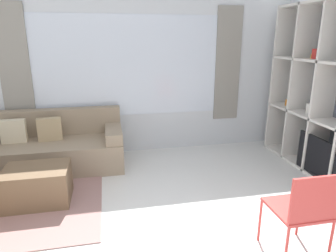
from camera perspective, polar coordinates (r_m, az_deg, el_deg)
wall_back at (r=5.00m, az=-7.52°, el=10.15°), size 6.75×0.11×2.70m
area_rug at (r=4.05m, az=-27.79°, el=-13.41°), size 2.08×1.74×0.01m
shelving_unit at (r=4.70m, az=28.04°, el=5.45°), size 0.39×2.17×2.38m
couch_main at (r=4.83m, az=-21.32°, el=-3.97°), size 2.08×0.89×0.83m
ottoman at (r=3.93m, az=-23.57°, el=-10.30°), size 0.74×0.56×0.44m
folding_chair at (r=2.86m, az=24.38°, el=-13.97°), size 0.44×0.46×0.86m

